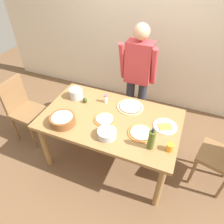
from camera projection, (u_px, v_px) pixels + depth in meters
ground at (111, 158)px, 2.88m from camera, size 8.00×8.00×0.00m
wall_back at (150, 28)px, 3.17m from camera, size 5.60×0.10×2.60m
dining_table at (110, 124)px, 2.45m from camera, size 1.60×0.96×0.76m
person_cook at (138, 75)px, 2.78m from camera, size 0.49×0.25×1.62m
chair_wooden_left at (23, 107)px, 2.89m from camera, size 0.42×0.42×0.95m
pizza_raw_on_board at (130, 107)px, 2.53m from camera, size 0.32×0.32×0.02m
pizza_cooked_on_tray at (141, 133)px, 2.19m from camera, size 0.28×0.28×0.02m
pizza_second_cooked at (105, 119)px, 2.36m from camera, size 0.25×0.25×0.02m
plate_with_slice at (165, 126)px, 2.27m from camera, size 0.26×0.26×0.02m
popcorn_bowl at (62, 119)px, 2.28m from camera, size 0.28×0.28×0.11m
mixing_bowl_steel at (107, 134)px, 2.14m from camera, size 0.20×0.20×0.08m
olive_oil_bottle at (151, 140)px, 1.98m from camera, size 0.07×0.07×0.26m
steel_pot at (76, 93)px, 2.65m from camera, size 0.17×0.17×0.13m
cup_orange at (170, 147)px, 2.00m from camera, size 0.07×0.07×0.08m
salt_shaker at (106, 99)px, 2.58m from camera, size 0.04×0.04×0.11m
avocado at (85, 100)px, 2.59m from camera, size 0.06×0.06×0.07m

